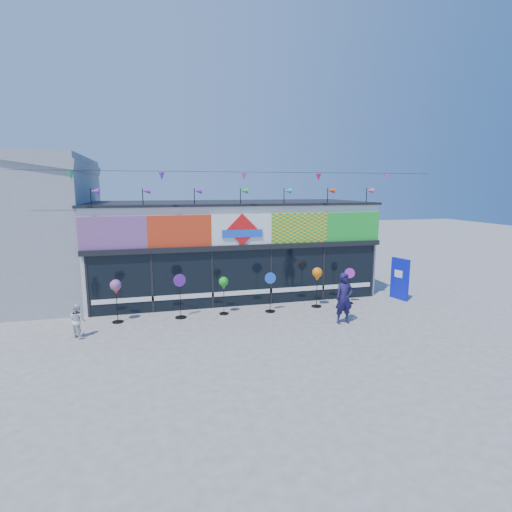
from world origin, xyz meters
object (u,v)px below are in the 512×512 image
object	(u,v)px
spinner_0	(116,288)
child	(78,321)
spinner_1	(180,295)
spinner_5	(349,285)
blue_sign	(400,279)
spinner_2	(224,284)
adult_man	(344,298)
spinner_4	(317,275)
spinner_3	(270,291)

from	to	relation	value
spinner_0	child	size ratio (longest dim) A/B	1.40
spinner_1	spinner_5	distance (m)	6.86
blue_sign	child	distance (m)	12.62
spinner_2	adult_man	distance (m)	4.43
spinner_5	adult_man	size ratio (longest dim) A/B	0.82
spinner_0	spinner_4	distance (m)	7.59
spinner_0	spinner_5	world-z (taller)	spinner_0
spinner_1	spinner_2	size ratio (longest dim) A/B	1.14
adult_man	spinner_2	bearing A→B (deg)	151.67
spinner_4	spinner_5	distance (m)	1.56
spinner_0	spinner_5	size ratio (longest dim) A/B	1.05
spinner_5	spinner_0	bearing A→B (deg)	-179.25
blue_sign	child	xyz separation A→B (m)	(-12.54, -1.38, -0.33)
spinner_1	child	distance (m)	3.50
spinner_1	spinner_2	bearing A→B (deg)	1.97
spinner_3	adult_man	xyz separation A→B (m)	(2.15, -1.89, 0.08)
spinner_4	spinner_5	world-z (taller)	spinner_4
spinner_3	adult_man	distance (m)	2.86
blue_sign	adult_man	size ratio (longest dim) A/B	0.98
spinner_2	spinner_3	xyz separation A→B (m)	(1.77, -0.17, -0.34)
blue_sign	spinner_2	world-z (taller)	blue_sign
spinner_2	child	size ratio (longest dim) A/B	1.30
spinner_0	spinner_1	bearing A→B (deg)	-1.20
blue_sign	spinner_4	world-z (taller)	blue_sign
spinner_4	spinner_1	bearing A→B (deg)	-179.37
blue_sign	spinner_1	bearing A→B (deg)	166.40
spinner_0	child	world-z (taller)	spinner_0
spinner_2	spinner_3	world-z (taller)	spinner_3
blue_sign	adult_man	bearing A→B (deg)	-163.94
blue_sign	child	world-z (taller)	blue_sign
spinner_2	spinner_3	size ratio (longest dim) A/B	0.93
child	spinner_0	bearing A→B (deg)	-86.34
spinner_3	spinner_5	bearing A→B (deg)	4.64
spinner_0	spinner_2	bearing A→B (deg)	0.14
blue_sign	spinner_2	distance (m)	7.63
spinner_1	spinner_3	size ratio (longest dim) A/B	1.06
spinner_3	spinner_1	bearing A→B (deg)	178.04
spinner_3	child	bearing A→B (deg)	-171.20
child	spinner_5	bearing A→B (deg)	-126.67
spinner_5	adult_man	distance (m)	2.54
spinner_2	spinner_4	size ratio (longest dim) A/B	0.90
spinner_4	adult_man	bearing A→B (deg)	-85.71
spinner_1	child	size ratio (longest dim) A/B	1.48
spinner_5	spinner_4	bearing A→B (deg)	-175.87
spinner_0	spinner_3	xyz separation A→B (m)	(5.60, -0.16, -0.43)
adult_man	child	distance (m)	8.88
spinner_3	spinner_5	world-z (taller)	spinner_3
spinner_5	child	world-z (taller)	spinner_5
spinner_2	spinner_4	xyz separation A→B (m)	(3.76, 0.00, 0.13)
spinner_1	spinner_3	world-z (taller)	spinner_1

